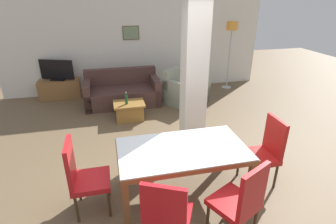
% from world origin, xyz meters
% --- Properties ---
extents(ground_plane, '(18.00, 18.00, 0.00)m').
position_xyz_m(ground_plane, '(0.00, 0.00, 0.00)').
color(ground_plane, brown).
extents(back_wall, '(7.20, 0.09, 2.70)m').
position_xyz_m(back_wall, '(-0.00, 4.57, 1.35)').
color(back_wall, white).
rests_on(back_wall, ground_plane).
extents(divider_pillar, '(0.40, 0.38, 2.70)m').
position_xyz_m(divider_pillar, '(0.63, 1.49, 1.35)').
color(divider_pillar, white).
rests_on(divider_pillar, ground_plane).
extents(dining_table, '(1.67, 0.94, 0.74)m').
position_xyz_m(dining_table, '(0.00, 0.00, 0.60)').
color(dining_table, brown).
rests_on(dining_table, ground_plane).
extents(dining_chair_head_left, '(0.46, 0.46, 1.01)m').
position_xyz_m(dining_chair_head_left, '(-1.26, 0.00, 0.54)').
color(dining_chair_head_left, '#B41A1E').
rests_on(dining_chair_head_left, ground_plane).
extents(dining_chair_near_right, '(0.62, 0.62, 1.01)m').
position_xyz_m(dining_chair_near_right, '(0.41, -0.83, 0.54)').
color(dining_chair_near_right, '#B1191B').
rests_on(dining_chair_near_right, ground_plane).
extents(dining_chair_head_right, '(0.46, 0.46, 1.01)m').
position_xyz_m(dining_chair_head_right, '(1.22, 0.00, 0.54)').
color(dining_chair_head_right, '#AE1B18').
rests_on(dining_chair_head_right, ground_plane).
extents(dining_chair_near_left, '(0.61, 0.61, 1.01)m').
position_xyz_m(dining_chair_near_left, '(-0.41, -0.86, 0.54)').
color(dining_chair_near_left, '#B6141B').
rests_on(dining_chair_near_left, ground_plane).
extents(sofa, '(1.81, 0.93, 0.83)m').
position_xyz_m(sofa, '(-0.54, 3.54, 0.29)').
color(sofa, '#472E29').
rests_on(sofa, ground_plane).
extents(armchair, '(1.26, 1.24, 0.85)m').
position_xyz_m(armchair, '(1.02, 3.25, 0.29)').
color(armchair, gray).
rests_on(armchair, ground_plane).
extents(coffee_table, '(0.67, 0.53, 0.38)m').
position_xyz_m(coffee_table, '(-0.46, 2.58, 0.20)').
color(coffee_table, olive).
rests_on(coffee_table, ground_plane).
extents(bottle, '(0.06, 0.06, 0.27)m').
position_xyz_m(bottle, '(-0.51, 2.53, 0.49)').
color(bottle, '#194C23').
rests_on(bottle, coffee_table).
extents(tv_stand, '(1.03, 0.40, 0.50)m').
position_xyz_m(tv_stand, '(-2.12, 4.29, 0.25)').
color(tv_stand, brown).
rests_on(tv_stand, ground_plane).
extents(tv_screen, '(0.84, 0.36, 0.53)m').
position_xyz_m(tv_screen, '(-2.12, 4.29, 0.76)').
color(tv_screen, black).
rests_on(tv_screen, tv_stand).
extents(floor_lamp, '(0.31, 0.31, 1.87)m').
position_xyz_m(floor_lamp, '(2.56, 4.07, 1.57)').
color(floor_lamp, '#B7B7BC').
rests_on(floor_lamp, ground_plane).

